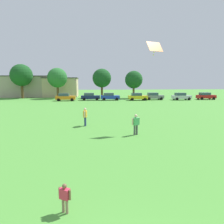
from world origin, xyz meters
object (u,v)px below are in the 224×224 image
Objects in this scene: parked_car_yellow_3 at (137,97)px; tree_right at (102,78)px; child_kite_flyer at (65,196)px; kite at (155,47)px; adult_bystander at (136,123)px; parked_car_navy_1 at (90,96)px; parked_car_blue_2 at (110,96)px; tree_left at (57,78)px; parked_car_gray_4 at (154,96)px; bystander_near_trees at (85,115)px; parked_car_orange_0 at (65,97)px; parked_car_silver_5 at (181,96)px; tree_far_right at (134,80)px; parked_car_red_6 at (206,96)px; tree_far_left at (21,75)px.

tree_right is at bearing 134.12° from parked_car_yellow_3.
kite is at bearing 92.39° from child_kite_flyer.
parked_car_navy_1 is (-3.90, 32.32, -0.13)m from adult_bystander.
tree_left is at bearing 153.86° from parked_car_blue_2.
bystander_near_trees is at bearing -118.30° from parked_car_gray_4.
parked_car_orange_0 is 1.00× the size of parked_car_navy_1.
tree_right reaches higher than parked_car_gray_4.
parked_car_gray_4 is 6.34m from parked_car_silver_5.
tree_far_right is (11.32, 33.15, 3.68)m from bystander_near_trees.
parked_car_yellow_3 is 7.08m from tree_far_right.
parked_car_silver_5 is (16.71, -0.96, 0.00)m from parked_car_blue_2.
parked_car_red_6 is at bearing -16.84° from tree_right.
parked_car_navy_1 is at bearing 173.37° from parked_car_yellow_3.
child_kite_flyer is 50.00m from parked_car_red_6.
parked_car_red_6 is 26.00m from tree_right.
parked_car_blue_2 is 0.61× the size of tree_far_right.
parked_car_yellow_3 is 29.80m from tree_far_left.
adult_bystander is at bearing -61.72° from tree_far_left.
child_kite_flyer is 0.14× the size of tree_far_right.
bystander_near_trees is at bearing -64.37° from tree_far_left.
parked_car_orange_0 is 1.00× the size of parked_car_silver_5.
parked_car_blue_2 is at bearing 114.10° from child_kite_flyer.
parked_car_gray_4 reaches higher than adult_bystander.
tree_left reaches higher than parked_car_blue_2.
adult_bystander is 6.68m from kite.
child_kite_flyer is at bearing -174.60° from bystander_near_trees.
tree_far_left is at bearing 178.93° from tree_right.
child_kite_flyer is at bearing -103.88° from tree_far_right.
tree_far_left reaches higher than parked_car_silver_5.
tree_right reaches higher than adult_bystander.
tree_left is (-7.75, 47.93, 4.60)m from child_kite_flyer.
tree_right is (-11.94, 6.97, 4.28)m from parked_car_gray_4.
parked_car_orange_0 is at bearing -137.65° from tree_right.
child_kite_flyer is at bearing -96.80° from parked_car_blue_2.
parked_car_blue_2 is at bearing -121.73° from adult_bystander.
parked_car_silver_5 and parked_car_red_6 have the same top height.
parked_car_navy_1 is at bearing 5.88° from bystander_near_trees.
tree_far_left is (-38.55, 8.47, 4.98)m from parked_car_silver_5.
tree_far_left is (-23.13, 37.67, -1.30)m from kite.
parked_car_navy_1 is (0.46, 42.06, 0.26)m from child_kite_flyer.
parked_car_orange_0 and parked_car_red_6 have the same top height.
kite is (6.04, -2.04, 6.09)m from bystander_near_trees.
bystander_near_trees is 0.25× the size of tree_far_right.
adult_bystander is at bearing -83.11° from parked_car_navy_1.
kite is 0.35× the size of parked_car_silver_5.
tree_right is at bearing 94.23° from kite.
tree_far_right is at bearing -4.98° from tree_far_left.
child_kite_flyer is 0.13× the size of tree_left.
parked_car_blue_2 is at bearing -78.42° from tree_right.
tree_far_left reaches higher than parked_car_yellow_3.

